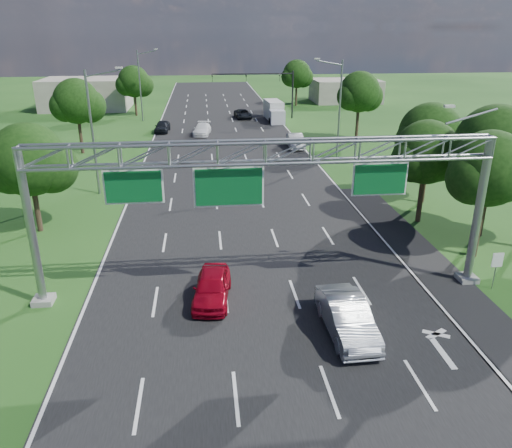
{
  "coord_description": "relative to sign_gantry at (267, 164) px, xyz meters",
  "views": [
    {
      "loc": [
        -2.64,
        -11.05,
        13.02
      ],
      "look_at": [
        -0.08,
        12.94,
        3.47
      ],
      "focal_mm": 35.0,
      "sensor_mm": 36.0,
      "label": 1
    }
  ],
  "objects": [
    {
      "name": "box_truck",
      "position": [
        7.67,
        51.31,
        -5.55
      ],
      "size": [
        2.47,
        7.52,
        2.81
      ],
      "rotation": [
        0.0,
        0.0,
        0.06
      ],
      "color": "silver",
      "rests_on": "ground"
    },
    {
      "name": "car_queue_c",
      "position": [
        -8.33,
        44.16,
        -6.16
      ],
      "size": [
        2.09,
        4.45,
        1.47
      ],
      "primitive_type": "imported",
      "rotation": [
        0.0,
        0.0,
        -0.08
      ],
      "color": "black",
      "rests_on": "ground"
    },
    {
      "name": "regulatory_sign",
      "position": [
        12.07,
        -1.02,
        -5.38
      ],
      "size": [
        0.6,
        0.08,
        2.1
      ],
      "color": "gray",
      "rests_on": "ground"
    },
    {
      "name": "car_queue_b",
      "position": [
        3.18,
        53.67,
        -6.23
      ],
      "size": [
        2.64,
        4.93,
        1.32
      ],
      "primitive_type": "imported",
      "rotation": [
        0.0,
        0.0,
        0.1
      ],
      "color": "black",
      "rests_on": "ground"
    },
    {
      "name": "silver_sedan",
      "position": [
        3.16,
        -4.24,
        -6.05
      ],
      "size": [
        1.93,
        5.14,
        1.68
      ],
      "primitive_type": "imported",
      "rotation": [
        0.0,
        0.0,
        0.03
      ],
      "color": "#9EA2A9",
      "rests_on": "ground"
    },
    {
      "name": "car_queue_a",
      "position": [
        -3.08,
        41.77,
        -6.18
      ],
      "size": [
        2.6,
        5.11,
        1.42
      ],
      "primitive_type": "imported",
      "rotation": [
        0.0,
        0.0,
        -0.13
      ],
      "color": "white",
      "rests_on": "ground"
    },
    {
      "name": "building_right",
      "position": [
        23.67,
        70.0,
        -4.89
      ],
      "size": [
        12.0,
        9.0,
        4.0
      ],
      "primitive_type": "cube",
      "color": "gray",
      "rests_on": "ground"
    },
    {
      "name": "streetlight_l_near",
      "position": [
        -11.63,
        18.0,
        -1.31
      ],
      "size": [
        2.97,
        0.22,
        10.16
      ],
      "color": "gray",
      "rests_on": "ground"
    },
    {
      "name": "road_flare",
      "position": [
        9.87,
        2.0,
        -6.89
      ],
      "size": [
        3.0,
        30.0,
        0.02
      ],
      "primitive_type": "cube",
      "color": "black",
      "rests_on": "ground"
    },
    {
      "name": "tree_verge_rd",
      "position": [
        15.75,
        36.04,
        -1.26
      ],
      "size": [
        5.76,
        4.8,
        8.28
      ],
      "color": "#2D2116",
      "rests_on": "ground"
    },
    {
      "name": "tree_verge_lb",
      "position": [
        -16.25,
        33.04,
        -1.48
      ],
      "size": [
        5.76,
        4.8,
        8.06
      ],
      "color": "#2D2116",
      "rests_on": "ground"
    },
    {
      "name": "sign_gantry",
      "position": [
        0.0,
        0.0,
        0.0
      ],
      "size": [
        23.5,
        1.0,
        9.56
      ],
      "color": "gray",
      "rests_on": "ground"
    },
    {
      "name": "building_left",
      "position": [
        -22.33,
        66.0,
        -4.39
      ],
      "size": [
        14.0,
        10.0,
        5.0
      ],
      "primitive_type": "cube",
      "color": "gray",
      "rests_on": "ground"
    },
    {
      "name": "road",
      "position": [
        -0.33,
        18.0,
        -6.89
      ],
      "size": [
        18.0,
        180.0,
        0.02
      ],
      "primitive_type": "cube",
      "color": "black",
      "rests_on": "ground"
    },
    {
      "name": "tree_verge_re",
      "position": [
        13.75,
        66.04,
        -1.7
      ],
      "size": [
        5.76,
        4.8,
        7.84
      ],
      "color": "#2D2116",
      "rests_on": "ground"
    },
    {
      "name": "streetlight_l_far",
      "position": [
        -11.63,
        53.0,
        -1.31
      ],
      "size": [
        2.97,
        0.22,
        10.16
      ],
      "color": "gray",
      "rests_on": "ground"
    },
    {
      "name": "car_queue_d",
      "position": [
        7.59,
        33.12,
        -6.11
      ],
      "size": [
        1.8,
        4.8,
        1.57
      ],
      "primitive_type": "imported",
      "rotation": [
        0.0,
        0.0,
        -0.03
      ],
      "color": "#BCBCBC",
      "rests_on": "ground"
    },
    {
      "name": "streetlight_r_mid",
      "position": [
        10.97,
        28.0,
        -1.31
      ],
      "size": [
        2.97,
        0.22,
        10.16
      ],
      "color": "gray",
      "rests_on": "ground"
    },
    {
      "name": "traffic_signal",
      "position": [
        7.15,
        53.0,
        -1.72
      ],
      "size": [
        12.21,
        0.24,
        7.0
      ],
      "color": "black",
      "rests_on": "ground"
    },
    {
      "name": "tree_verge_lc",
      "position": [
        -13.25,
        58.04,
        -1.92
      ],
      "size": [
        5.76,
        4.8,
        7.62
      ],
      "color": "#2D2116",
      "rests_on": "ground"
    },
    {
      "name": "tree_cluster_right",
      "position": [
        14.47,
        7.19,
        -1.58
      ],
      "size": [
        9.91,
        14.6,
        8.68
      ],
      "color": "#2D2116",
      "rests_on": "ground"
    },
    {
      "name": "tree_verge_la",
      "position": [
        -14.25,
        10.04,
        -2.13
      ],
      "size": [
        5.76,
        4.8,
        7.4
      ],
      "color": "#2D2116",
      "rests_on": "ground"
    },
    {
      "name": "red_coupe",
      "position": [
        -2.83,
        -0.62,
        -6.14
      ],
      "size": [
        2.29,
        4.59,
        1.5
      ],
      "primitive_type": "imported",
      "rotation": [
        0.0,
        0.0,
        -0.12
      ],
      "color": "#9D071A",
      "rests_on": "ground"
    },
    {
      "name": "ground",
      "position": [
        -0.33,
        18.0,
        -6.89
      ],
      "size": [
        220.0,
        220.0,
        0.0
      ],
      "primitive_type": "plane",
      "color": "#1A4314",
      "rests_on": "ground"
    }
  ]
}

